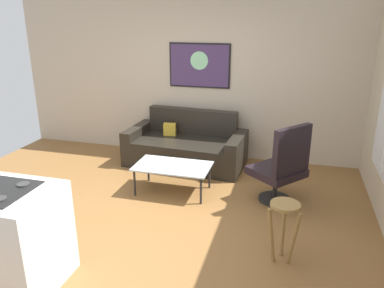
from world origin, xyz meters
name	(u,v)px	position (x,y,z in m)	size (l,w,h in m)	color
ground	(149,224)	(0.00, 0.00, -0.02)	(6.40, 6.40, 0.04)	brown
back_wall	(200,73)	(0.00, 2.42, 1.40)	(6.40, 0.05, 2.80)	#BEAD96
couch	(186,147)	(-0.09, 1.90, 0.27)	(1.92, 1.02, 0.83)	black
coffee_table	(173,167)	(0.02, 0.86, 0.36)	(1.01, 0.59, 0.39)	silver
armchair	(282,166)	(1.45, 0.90, 0.51)	(0.81, 0.81, 1.06)	black
bar_stool	(284,218)	(1.53, -0.32, 0.47)	(0.33, 0.32, 0.63)	olive
wall_painting	(199,65)	(0.00, 2.38, 1.52)	(1.01, 0.03, 0.71)	black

